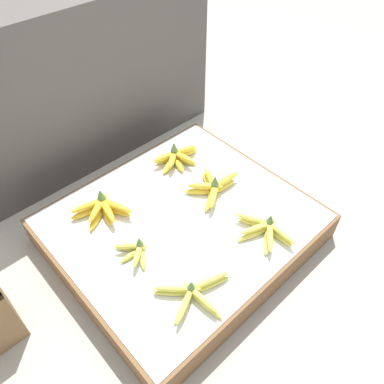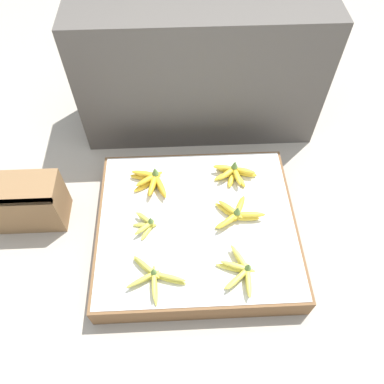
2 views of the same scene
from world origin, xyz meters
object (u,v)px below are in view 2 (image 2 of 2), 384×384
Objects in this scene: banana_bunch_front_midleft at (241,271)px; banana_bunch_middle_left at (146,224)px; banana_bunch_back_left at (152,181)px; banana_bunch_front_left at (153,277)px; banana_bunch_back_midleft at (233,173)px; wooden_crate at (26,202)px; banana_bunch_middle_midleft at (236,214)px.

banana_bunch_front_midleft reaches higher than banana_bunch_middle_left.
banana_bunch_front_midleft is 1.26× the size of banana_bunch_back_left.
banana_bunch_middle_left is (-0.45, 0.28, -0.00)m from banana_bunch_front_midleft.
banana_bunch_back_midleft reaches higher than banana_bunch_front_left.
wooden_crate is 1.12m from banana_bunch_middle_midleft.
banana_bunch_front_left is 0.53m from banana_bunch_middle_midleft.
banana_bunch_back_left reaches higher than banana_bunch_back_midleft.
banana_bunch_back_left is at bearing 91.61° from banana_bunch_front_left.
wooden_crate reaches higher than banana_bunch_middle_midleft.
wooden_crate is 0.68m from banana_bunch_back_left.
wooden_crate is 1.13m from banana_bunch_back_midleft.
banana_bunch_front_left is at bearing -178.58° from banana_bunch_front_midleft.
banana_bunch_back_left is at bearing 128.01° from banana_bunch_front_midleft.
banana_bunch_middle_midleft is 0.49m from banana_bunch_back_left.
banana_bunch_front_left is 0.73m from banana_bunch_back_midleft.
banana_bunch_middle_left is at bearing -95.46° from banana_bunch_back_left.
banana_bunch_front_left is 0.55m from banana_bunch_back_left.
banana_bunch_middle_midleft is (0.01, 0.31, 0.00)m from banana_bunch_front_midleft.
banana_bunch_front_midleft is at bearing -92.76° from banana_bunch_back_midleft.
banana_bunch_middle_left is 0.71× the size of banana_bunch_back_midleft.
banana_bunch_back_left is (0.03, 0.26, 0.01)m from banana_bunch_middle_left.
wooden_crate is at bearing -172.45° from banana_bunch_back_left.
banana_bunch_front_midleft is at bearing -22.49° from wooden_crate.
banana_bunch_back_left is at bearing 152.27° from banana_bunch_middle_midleft.
banana_bunch_middle_left is (-0.04, 0.29, -0.00)m from banana_bunch_front_left.
banana_bunch_front_left is 1.58× the size of banana_bunch_middle_left.
banana_bunch_middle_midleft reaches higher than banana_bunch_middle_left.
banana_bunch_middle_left is at bearing -15.18° from wooden_crate.
banana_bunch_back_left reaches higher than banana_bunch_middle_midleft.
wooden_crate is 1.55× the size of banana_bunch_back_midleft.
wooden_crate is at bearing 145.99° from banana_bunch_front_left.
banana_bunch_middle_midleft is at bearing 87.84° from banana_bunch_front_midleft.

